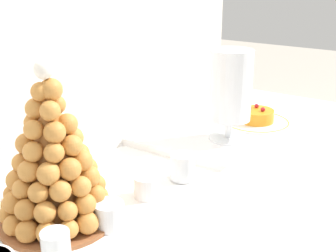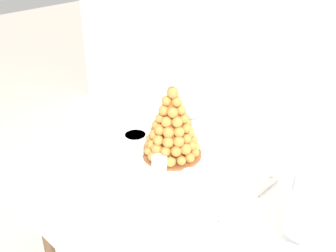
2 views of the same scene
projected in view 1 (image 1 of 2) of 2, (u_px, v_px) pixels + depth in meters
The scene contains 9 objects.
buffet_table at pixel (175, 206), 1.09m from camera, with size 1.60×0.77×0.75m.
serving_tray at pixel (80, 215), 0.88m from camera, with size 0.66×0.33×0.02m.
croquembouche at pixel (53, 162), 0.81m from camera, with size 0.22×0.22×0.31m.
dessert_cup_mid_left at pixel (56, 247), 0.73m from camera, with size 0.05×0.05×0.05m.
dessert_cup_centre at pixel (109, 216), 0.82m from camera, with size 0.06×0.06×0.05m.
dessert_cup_mid_right at pixel (146, 187), 0.93m from camera, with size 0.06×0.06×0.05m.
dessert_cup_right at pixel (183, 168), 1.01m from camera, with size 0.06×0.06×0.06m.
macaron_goblet at pixel (230, 87), 1.22m from camera, with size 0.12×0.12×0.25m.
fruit_tart_plate at pixel (256, 118), 1.39m from camera, with size 0.21×0.21×0.06m.
Camera 1 is at (-0.81, -0.52, 1.22)m, focal length 47.89 mm.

